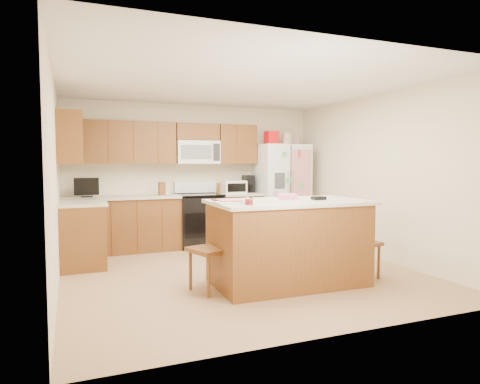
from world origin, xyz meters
name	(u,v)px	position (x,y,z in m)	size (l,w,h in m)	color
ground	(240,272)	(0.00, 0.00, 0.00)	(4.50, 4.50, 0.00)	#93764E
room_shell	(240,165)	(0.00, 0.00, 1.44)	(4.60, 4.60, 2.52)	beige
cabinetry	(144,197)	(-0.98, 1.79, 0.91)	(3.36, 1.56, 2.15)	brown
stove	(199,219)	(0.00, 1.94, 0.47)	(0.76, 0.65, 1.13)	black
refrigerator	(281,192)	(1.57, 1.87, 0.92)	(0.90, 0.79, 2.04)	white
island	(288,242)	(0.34, -0.71, 0.51)	(1.87, 1.11, 1.11)	brown
windsor_chair_left	(213,248)	(-0.59, -0.63, 0.49)	(0.54, 0.56, 1.04)	brown
windsor_chair_back	(267,240)	(0.34, -0.11, 0.44)	(0.50, 0.49, 0.92)	brown
windsor_chair_right	(359,243)	(1.29, -0.83, 0.46)	(0.49, 0.51, 0.97)	brown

